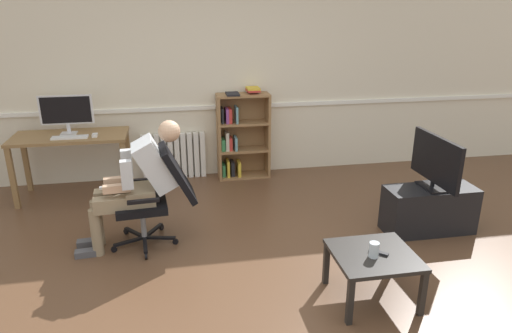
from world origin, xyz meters
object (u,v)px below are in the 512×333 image
Objects in this scene: bookshelf at (240,136)px; keyboard at (70,137)px; imac_monitor at (66,111)px; spare_remote at (379,253)px; radiator at (174,156)px; tv_stand at (429,210)px; office_chair at (158,192)px; coffee_table at (373,260)px; person_seated at (137,182)px; computer_desk at (71,144)px; computer_mouse at (95,135)px; tv_screen at (436,162)px; drinking_glass at (374,250)px.

keyboard is at bearing -167.80° from bookshelf.
keyboard is 0.33× the size of bookshelf.
spare_remote is (2.68, -2.65, -0.61)m from imac_monitor.
keyboard is 0.48× the size of radiator.
tv_stand is 5.99× the size of spare_remote.
coffee_table is at bearing 48.48° from office_chair.
imac_monitor is 0.73× the size of radiator.
keyboard is 1.46m from person_seated.
bookshelf reaches higher than computer_desk.
imac_monitor is 0.62× the size of office_chair.
radiator is at bearing 24.90° from keyboard.
imac_monitor is 0.34m from keyboard.
imac_monitor reaches higher than computer_mouse.
person_seated is (0.85, -1.44, -0.37)m from imac_monitor.
imac_monitor is at bearing 155.47° from tv_stand.
computer_desk is 4.01m from tv_screen.
tv_screen is at bearing -49.20° from bookshelf.
tv_stand is at bearing 79.82° from office_chair.
drinking_glass is (1.44, -3.00, 0.16)m from radiator.
drinking_glass is at bearing 47.04° from office_chair.
keyboard is 2.63× the size of spare_remote.
keyboard is at bearing -78.50° from computer_desk.
coffee_table is (2.65, -2.65, -0.67)m from imac_monitor.
coffee_table is at bearing -46.30° from computer_mouse.
office_chair is 2.04m from coffee_table.
bookshelf reaches higher than coffee_table.
tv_screen is (1.64, -1.90, 0.19)m from bookshelf.
keyboard is 3.59m from drinking_glass.
computer_mouse is at bearing 132.86° from drinking_glass.
office_chair reaches higher than radiator.
imac_monitor is 4.13m from tv_stand.
tv_stand is (2.66, -0.26, -0.29)m from office_chair.
person_seated is at bearing -58.59° from computer_desk.
bookshelf is 7.90× the size of spare_remote.
drinking_glass is at bearing 50.26° from person_seated.
computer_desk is at bearing -171.79° from bookshelf.
person_seated is 2.18m from drinking_glass.
person_seated is (0.83, -1.36, 0.00)m from computer_desk.
office_chair is (0.71, -1.23, -0.25)m from computer_mouse.
bookshelf is 10.03× the size of drinking_glass.
keyboard is at bearing 67.04° from tv_screen.
drinking_glass is 0.79× the size of spare_remote.
tv_stand is at bearing 43.53° from drinking_glass.
keyboard is at bearing 136.24° from drinking_glass.
bookshelf is (1.74, 0.41, -0.21)m from computer_mouse.
office_chair reaches higher than tv_stand.
computer_desk is 3.72m from spare_remote.
office_chair is (-1.02, -1.64, -0.04)m from bookshelf.
bookshelf is at bearing 12.20° from keyboard.
imac_monitor is 0.49× the size of person_seated.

